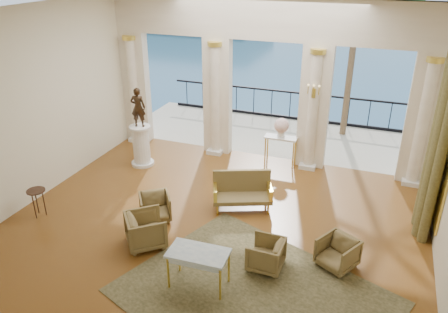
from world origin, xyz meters
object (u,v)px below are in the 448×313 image
at_px(settee, 242,191).
at_px(statue, 138,107).
at_px(armchair_b, 338,252).
at_px(armchair_d, 146,228).
at_px(armchair_a, 155,206).
at_px(console_table, 281,142).
at_px(game_table, 198,256).
at_px(side_table, 36,194).
at_px(pedestal, 141,146).
at_px(armchair_c, 266,253).

xyz_separation_m(settee, statue, (-3.39, 1.20, 1.26)).
height_order(armchair_b, armchair_d, armchair_d).
relative_size(armchair_a, statue, 0.62).
bearing_deg(console_table, armchair_a, -118.43).
relative_size(armchair_a, game_table, 0.61).
bearing_deg(armchair_a, side_table, 161.89).
relative_size(game_table, console_table, 1.21).
bearing_deg(pedestal, statue, 0.00).
height_order(armchair_d, console_table, console_table).
bearing_deg(statue, side_table, 60.10).
bearing_deg(armchair_b, statue, -175.78).
distance_m(console_table, side_table, 6.39).
bearing_deg(armchair_c, armchair_b, 112.74).
bearing_deg(armchair_d, armchair_b, -120.57).
relative_size(statue, console_table, 1.20).
distance_m(armchair_a, armchair_b, 4.06).
bearing_deg(console_table, armchair_c, -80.30).
bearing_deg(game_table, pedestal, 128.69).
distance_m(armchair_d, settee, 2.49).
distance_m(armchair_d, game_table, 1.70).
relative_size(armchair_a, pedestal, 0.58).
distance_m(armchair_a, pedestal, 2.94).
bearing_deg(armchair_b, settee, 178.06).
bearing_deg(pedestal, side_table, -104.58).
relative_size(armchair_c, armchair_d, 0.85).
xyz_separation_m(armchair_b, armchair_d, (-3.76, -0.68, 0.05)).
bearing_deg(console_table, game_table, -92.47).
distance_m(pedestal, side_table, 3.29).
distance_m(game_table, statue, 5.45).
bearing_deg(game_table, armchair_c, 40.16).
height_order(pedestal, console_table, pedestal).
relative_size(armchair_b, armchair_d, 0.86).
distance_m(armchair_a, side_table, 2.69).
bearing_deg(game_table, console_table, 86.07).
bearing_deg(armchair_c, settee, -149.10).
bearing_deg(armchair_d, pedestal, -9.16).
xyz_separation_m(armchair_a, armchair_b, (4.05, -0.23, -0.00)).
distance_m(settee, game_table, 2.84).
height_order(armchair_b, side_table, armchair_b).
bearing_deg(armchair_d, console_table, -60.22).
xyz_separation_m(armchair_c, game_table, (-0.98, -0.91, 0.33)).
xyz_separation_m(armchair_c, settee, (-1.12, 1.92, 0.12)).
relative_size(armchair_b, side_table, 1.01).
height_order(armchair_c, settee, settee).
bearing_deg(console_table, pedestal, -160.61).
distance_m(armchair_b, armchair_c, 1.37).
distance_m(armchair_c, game_table, 1.38).
bearing_deg(side_table, armchair_c, 0.74).
height_order(pedestal, statue, statue).
bearing_deg(armchair_c, side_table, -88.67).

